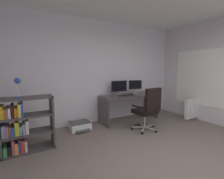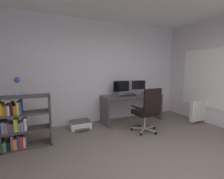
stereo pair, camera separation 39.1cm
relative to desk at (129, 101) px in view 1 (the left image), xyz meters
The scene contains 14 objects.
ground_plane 2.52m from the desk, 108.07° to the right, with size 5.11×5.44×0.02m, color slate.
wall_back 1.21m from the desk, 149.89° to the left, with size 5.11×0.10×2.77m, color silver.
window_pane 2.11m from the desk, 26.93° to the right, with size 0.01×1.35×1.48m, color white.
window_frame 2.11m from the desk, 27.02° to the right, with size 0.02×1.43×1.56m, color white.
desk is the anchor object (origin of this frame).
monitor_main 0.51m from the desk, 158.68° to the left, with size 0.48×0.18×0.40m.
monitor_secondary 0.52m from the desk, 21.28° to the left, with size 0.46×0.18×0.41m.
keyboard 0.31m from the desk, 166.36° to the right, with size 0.34×0.13×0.02m, color black.
computer_mouse 0.22m from the desk, 70.85° to the right, with size 0.06×0.10×0.03m, color black.
office_chair 0.90m from the desk, 97.43° to the right, with size 0.62×0.63×1.05m.
bookshelf 2.75m from the desk, 169.56° to the right, with size 0.86×0.34×0.99m.
desk_lamp 2.84m from the desk, 169.61° to the right, with size 0.12×0.11×0.34m.
printer 1.55m from the desk, behind, with size 0.50×0.47×0.19m.
radiator 1.93m from the desk, 28.21° to the right, with size 0.80×0.10×0.56m.
Camera 1 is at (-1.94, -1.32, 1.48)m, focal length 25.85 mm.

